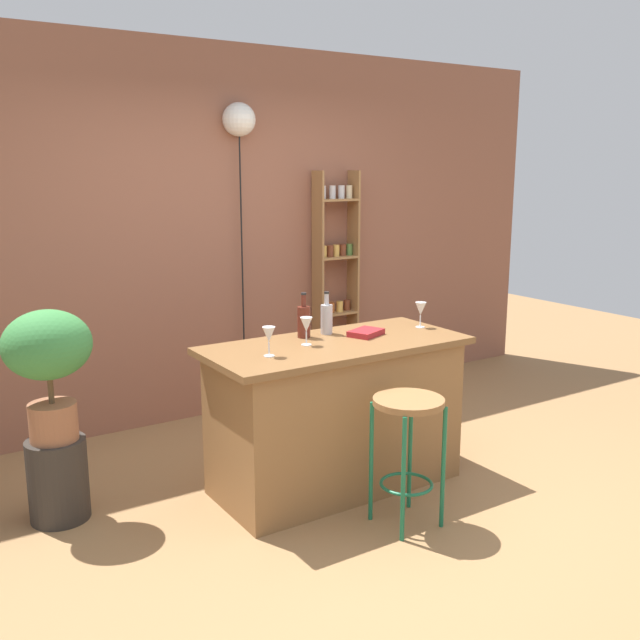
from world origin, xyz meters
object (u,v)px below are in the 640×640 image
Objects in this scene: cookbook at (366,333)px; potted_plant at (48,357)px; wine_glass_left at (306,325)px; pendant_globe_light at (239,123)px; wine_glass_center at (269,335)px; bar_stool at (408,430)px; bottle_sauce_amber at (304,321)px; bottle_soda_blue at (327,318)px; wine_glass_right at (421,309)px; plant_stool at (58,479)px; spice_shelf at (336,282)px.

potted_plant is at bearing 144.23° from cookbook.
pendant_globe_light is (0.35, 1.50, 1.21)m from wine_glass_left.
wine_glass_left and wine_glass_center have the same top height.
potted_plant is 1.17m from wine_glass_center.
bottle_sauce_amber reaches higher than bar_stool.
wine_glass_center is (-0.56, -0.28, 0.02)m from bottle_soda_blue.
bar_stool is 1.94m from potted_plant.
pendant_globe_light is at bearing 86.69° from bar_stool.
potted_plant is 1.45m from bottle_sauce_amber.
pendant_globe_light is at bearing 78.73° from bottle_sauce_amber.
bar_stool is 4.35× the size of wine_glass_right.
wine_glass_right is (0.63, 0.65, 0.47)m from bar_stool.
wine_glass_left is 0.86m from wine_glass_right.
wine_glass_right is (2.20, -0.43, 0.78)m from plant_stool.
cookbook is 0.09× the size of pendant_globe_light.
bottle_soda_blue reaches higher than wine_glass_center.
potted_plant is 1.82m from cookbook.
plant_stool is at bearing 162.23° from wine_glass_left.
wine_glass_right reaches higher than cookbook.
spice_shelf reaches higher than cookbook.
bottle_sauce_amber is at bearing 34.90° from wine_glass_center.
pendant_globe_light reaches higher than cookbook.
pendant_globe_light is at bearing 70.66° from cookbook.
wine_glass_left is 0.44m from cookbook.
potted_plant is (-2.54, -1.03, -0.04)m from spice_shelf.
bar_stool is 0.94m from bottle_soda_blue.
potted_plant is at bearing 152.90° from wine_glass_center.
bar_stool is 2.36m from spice_shelf.
spice_shelf reaches higher than wine_glass_left.
bottle_sauce_amber is 1.67× the size of wine_glass_center.
cookbook is (0.18, -0.17, -0.08)m from bottle_soda_blue.
wine_glass_right is at bearing 45.89° from bar_stool.
bar_stool is 1.55× the size of plant_stool.
wine_glass_right is at bearing -71.45° from pendant_globe_light.
bar_stool is at bearing -45.93° from wine_glass_center.
bottle_sauce_amber is at bearing -178.53° from bottle_soda_blue.
cookbook is 1.99m from pendant_globe_light.
cookbook is at bearing 72.90° from bar_stool.
bottle_soda_blue is at bearing -9.04° from plant_stool.
bottle_soda_blue is 0.96× the size of bottle_sauce_amber.
bottle_soda_blue is 1.61× the size of wine_glass_left.
wine_glass_center is at bearing 165.95° from cookbook.
potted_plant is 2.62× the size of bottle_sauce_amber.
potted_plant reaches higher than bottle_sauce_amber.
wine_glass_right is at bearing -23.15° from cookbook.
pendant_globe_light reaches higher than spice_shelf.
pendant_globe_light is (0.12, 2.15, 1.68)m from bar_stool.
bottle_soda_blue is at bearing 1.47° from bottle_sauce_amber.
spice_shelf is 6.86× the size of bottle_sauce_amber.
bottle_soda_blue reaches higher than wine_glass_right.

